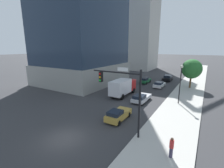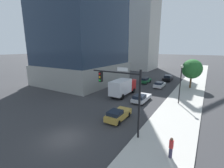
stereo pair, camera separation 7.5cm
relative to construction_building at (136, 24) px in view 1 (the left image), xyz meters
name	(u,v)px [view 1 (the left image)]	position (x,y,z in m)	size (l,w,h in m)	color
ground_plane	(65,138)	(14.96, -52.65, -17.87)	(400.00, 400.00, 0.00)	#333335
sidewalk	(185,98)	(23.51, -32.65, -17.79)	(5.49, 120.00, 0.15)	#B2AFA8
construction_building	(136,24)	(0.00, 0.00, 0.00)	(19.25, 17.75, 42.30)	#B2AFA8
traffic_light_pole	(123,89)	(19.37, -48.97, -13.07)	(5.35, 0.48, 6.79)	black
street_lamp	(181,79)	(22.91, -36.52, -13.78)	(0.44, 0.44, 6.04)	black
street_tree	(192,69)	(23.40, -24.71, -13.60)	(4.13, 4.13, 6.20)	brown
car_black	(168,78)	(17.45, -18.91, -17.11)	(1.94, 4.66, 1.55)	black
car_white	(159,85)	(17.45, -27.30, -17.20)	(1.79, 4.08, 1.32)	silver
car_gold	(118,115)	(17.45, -46.39, -17.16)	(1.75, 4.06, 1.43)	#AD8938
car_green	(145,80)	(13.27, -24.73, -17.13)	(1.74, 4.02, 1.45)	#1E6638
car_silver	(141,98)	(17.45, -38.51, -17.18)	(1.95, 4.60, 1.34)	#B7B7BC
box_truck	(123,87)	(13.27, -37.06, -16.13)	(2.28, 6.89, 3.08)	#B21E1E
pedestrian_red_shirt	(171,147)	(24.50, -50.37, -16.83)	(0.34, 0.34, 1.74)	#38334C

